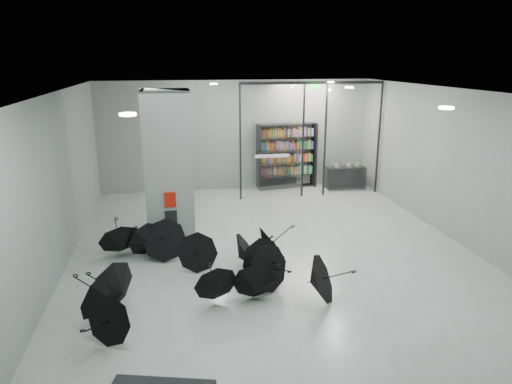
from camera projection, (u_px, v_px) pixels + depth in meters
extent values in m
plane|color=gray|center=(280.00, 265.00, 11.11)|extent=(14.00, 14.00, 0.00)
cube|color=slate|center=(282.00, 94.00, 10.01)|extent=(10.00, 14.00, 0.02)
cube|color=slate|center=(237.00, 135.00, 17.17)|extent=(10.00, 0.02, 4.00)
cube|color=slate|center=(47.00, 195.00, 9.68)|extent=(0.02, 14.00, 4.00)
cube|color=slate|center=(479.00, 174.00, 11.43)|extent=(0.02, 14.00, 4.00)
cube|color=slate|center=(169.00, 169.00, 12.01)|extent=(1.20, 1.20, 4.00)
cube|color=#A50A07|center=(170.00, 200.00, 11.60)|extent=(0.28, 0.04, 0.38)
cube|color=black|center=(171.00, 219.00, 11.74)|extent=(0.30, 0.03, 0.42)
cube|color=#0CE533|center=(315.00, 87.00, 15.48)|extent=(0.30, 0.06, 0.15)
cube|color=silver|center=(272.00, 142.00, 15.93)|extent=(2.20, 0.02, 3.95)
cube|color=silver|center=(352.00, 139.00, 16.44)|extent=(2.00, 0.02, 3.95)
cube|color=black|center=(240.00, 143.00, 15.74)|extent=(0.06, 0.06, 4.00)
cube|color=black|center=(303.00, 141.00, 16.12)|extent=(0.06, 0.06, 4.00)
cube|color=black|center=(325.00, 140.00, 16.26)|extent=(0.06, 0.06, 4.00)
cube|color=black|center=(379.00, 138.00, 16.61)|extent=(0.06, 0.06, 4.00)
cube|color=black|center=(313.00, 83.00, 15.64)|extent=(5.00, 0.08, 0.10)
cube|color=black|center=(345.00, 178.00, 17.50)|extent=(1.41, 0.58, 0.85)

